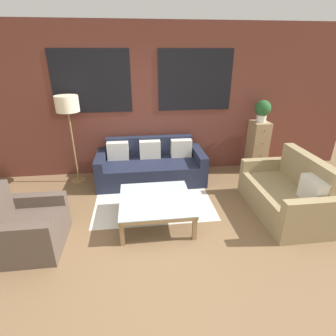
{
  "coord_description": "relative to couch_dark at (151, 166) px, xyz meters",
  "views": [
    {
      "loc": [
        -0.2,
        -2.65,
        2.32
      ],
      "look_at": [
        0.29,
        1.24,
        0.55
      ],
      "focal_mm": 28.0,
      "sensor_mm": 36.0,
      "label": 1
    }
  ],
  "objects": [
    {
      "name": "armchair_corner",
      "position": [
        -1.68,
        -1.73,
        -0.01
      ],
      "size": [
        0.8,
        0.84,
        0.84
      ],
      "color": "brown",
      "rests_on": "ground_plane"
    },
    {
      "name": "wall_back_brick",
      "position": [
        -0.05,
        0.49,
        1.12
      ],
      "size": [
        8.4,
        0.09,
        2.8
      ],
      "color": "brown",
      "rests_on": "ground_plane"
    },
    {
      "name": "drawer_cabinet",
      "position": [
        2.2,
        0.21,
        0.23
      ],
      "size": [
        0.33,
        0.41,
        1.03
      ],
      "color": "tan",
      "rests_on": "ground_plane"
    },
    {
      "name": "rug",
      "position": [
        -0.02,
        -0.76,
        -0.28
      ],
      "size": [
        1.92,
        1.47,
        0.0
      ],
      "color": "silver",
      "rests_on": "ground_plane"
    },
    {
      "name": "floor_lamp",
      "position": [
        -1.4,
        0.1,
        1.13
      ],
      "size": [
        0.4,
        0.4,
        1.62
      ],
      "color": "olive",
      "rests_on": "ground_plane"
    },
    {
      "name": "coffee_table",
      "position": [
        -0.02,
        -1.37,
        0.04
      ],
      "size": [
        1.02,
        1.02,
        0.38
      ],
      "color": "silver",
      "rests_on": "ground_plane"
    },
    {
      "name": "couch_dark",
      "position": [
        0.0,
        0.0,
        0.0
      ],
      "size": [
        2.0,
        0.88,
        0.78
      ],
      "color": "#1E2338",
      "rests_on": "ground_plane"
    },
    {
      "name": "settee_vintage",
      "position": [
        1.97,
        -1.4,
        0.03
      ],
      "size": [
        0.8,
        1.5,
        0.92
      ],
      "color": "#99845B",
      "rests_on": "ground_plane"
    },
    {
      "name": "ground_plane",
      "position": [
        -0.05,
        -1.95,
        -0.29
      ],
      "size": [
        16.0,
        16.0,
        0.0
      ],
      "primitive_type": "plane",
      "color": "brown"
    },
    {
      "name": "potted_plant",
      "position": [
        2.2,
        0.21,
        0.98
      ],
      "size": [
        0.31,
        0.31,
        0.42
      ],
      "color": "silver",
      "rests_on": "drawer_cabinet"
    }
  ]
}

